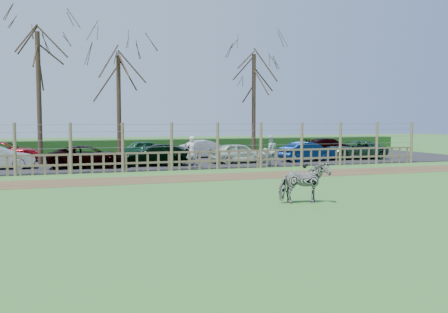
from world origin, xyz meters
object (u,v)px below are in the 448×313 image
object	(u,v)px
car_2	(88,157)
car_3	(156,155)
tree_left	(38,66)
car_11	(207,149)
car_4	(239,153)
tree_right	(254,81)
car_13	(329,146)
visitor_a	(192,152)
visitor_b	(270,150)
crow	(305,166)
car_8	(6,152)
tree_mid	(119,83)
car_10	(147,149)
car_5	(308,152)
zebra	(304,183)
car_6	(354,150)

from	to	relation	value
car_2	car_3	size ratio (longest dim) A/B	1.04
tree_left	car_11	xyz separation A→B (m)	(10.67, 3.11, -4.98)
car_2	car_11	xyz separation A→B (m)	(8.19, 5.01, 0.00)
car_4	tree_right	bearing A→B (deg)	-33.48
car_4	car_13	distance (m)	10.33
visitor_a	visitor_b	bearing A→B (deg)	-178.34
visitor_a	car_11	world-z (taller)	visitor_a
crow	visitor_a	bearing A→B (deg)	165.21
tree_left	crow	distance (m)	15.74
tree_left	car_8	bearing A→B (deg)	118.87
tree_mid	car_2	size ratio (longest dim) A/B	1.58
car_10	car_11	distance (m)	4.04
car_5	car_13	bearing A→B (deg)	-49.58
tree_right	car_5	world-z (taller)	tree_right
tree_left	visitor_a	size ratio (longest dim) A/B	4.57
tree_right	car_10	distance (m)	8.51
tree_left	car_3	xyz separation A→B (m)	(6.16, -1.83, -4.98)
car_11	car_8	bearing A→B (deg)	86.69
tree_left	tree_right	size ratio (longest dim) A/B	1.07
zebra	visitor_b	distance (m)	12.48
car_2	visitor_a	bearing A→B (deg)	-105.24
tree_left	car_11	world-z (taller)	tree_left
visitor_a	car_8	size ratio (longest dim) A/B	0.40
tree_mid	car_10	xyz separation A→B (m)	(2.16, 2.63, -4.23)
car_3	car_5	bearing A→B (deg)	97.13
car_3	car_4	xyz separation A→B (m)	(5.10, 0.12, 0.00)
car_3	zebra	bearing A→B (deg)	15.31
visitor_b	car_6	world-z (taller)	visitor_b
car_3	car_4	bearing A→B (deg)	98.24
car_11	car_5	bearing A→B (deg)	-133.37
car_3	car_5	xyz separation A→B (m)	(9.68, 0.03, 0.00)
crow	car_6	distance (m)	7.22
car_10	car_13	world-z (taller)	same
zebra	car_5	bearing A→B (deg)	-22.70
visitor_a	car_6	world-z (taller)	visitor_a
car_3	car_6	size ratio (longest dim) A/B	0.96
tree_left	car_3	distance (m)	8.13
car_4	car_11	world-z (taller)	same
car_10	car_11	world-z (taller)	same
visitor_a	car_11	bearing A→B (deg)	-110.55
car_13	car_11	bearing A→B (deg)	86.49
tree_left	car_11	bearing A→B (deg)	16.27
car_8	visitor_b	bearing A→B (deg)	-112.23
tree_mid	car_10	world-z (taller)	tree_mid
tree_left	tree_right	bearing A→B (deg)	6.34
visitor_b	car_2	xyz separation A→B (m)	(-9.84, 2.07, -0.26)
car_5	car_13	xyz separation A→B (m)	(4.49, 5.02, 0.00)
tree_right	car_8	world-z (taller)	tree_right
car_11	visitor_b	bearing A→B (deg)	-166.75
tree_mid	visitor_b	distance (m)	10.07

